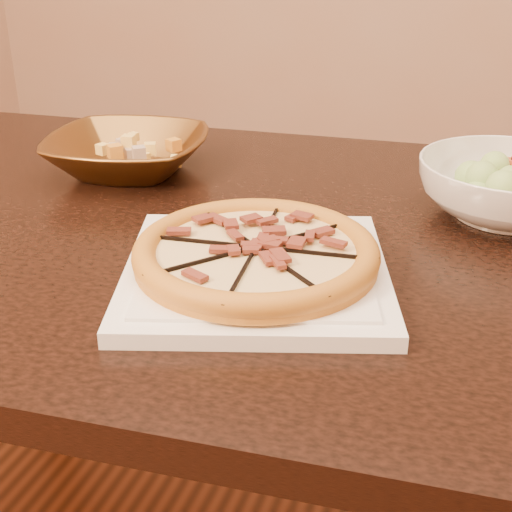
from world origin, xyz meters
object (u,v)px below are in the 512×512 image
object	(u,v)px
pizza	(256,253)
plate	(256,272)
salad_bowl	(510,189)
bronze_bowl	(128,153)
dining_table	(221,292)

from	to	relation	value
pizza	plate	bearing A→B (deg)	-55.64
salad_bowl	bronze_bowl	bearing A→B (deg)	-179.31
pizza	bronze_bowl	bearing A→B (deg)	137.72
pizza	bronze_bowl	distance (m)	0.42
plate	pizza	world-z (taller)	pizza
dining_table	pizza	size ratio (longest dim) A/B	5.07
plate	salad_bowl	world-z (taller)	salad_bowl
dining_table	plate	world-z (taller)	plate
dining_table	salad_bowl	xyz separation A→B (m)	(0.36, 0.14, 0.15)
dining_table	pizza	world-z (taller)	pizza
dining_table	bronze_bowl	distance (m)	0.28
dining_table	plate	xyz separation A→B (m)	(0.10, -0.15, 0.12)
bronze_bowl	salad_bowl	bearing A→B (deg)	0.69
pizza	salad_bowl	bearing A→B (deg)	48.16
plate	bronze_bowl	world-z (taller)	bronze_bowl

